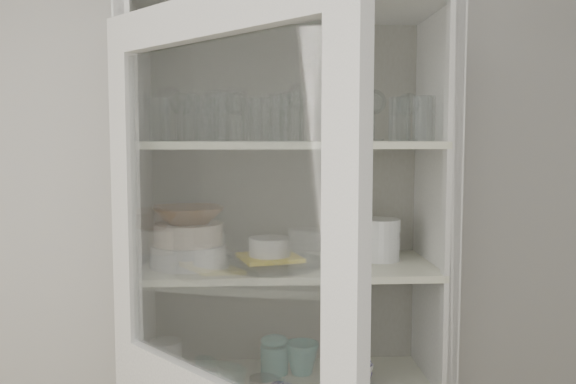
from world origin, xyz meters
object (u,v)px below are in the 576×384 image
(goblet_1, at_px, (237,114))
(glass_platter, at_px, (270,262))
(terracotta_bowl, at_px, (188,215))
(measuring_cups, at_px, (263,383))
(yellow_trivet, at_px, (270,257))
(mug_white, at_px, (359,377))
(pantry_cabinet, at_px, (287,350))
(white_ramekin, at_px, (270,247))
(grey_bowl_stack, at_px, (380,240))
(goblet_3, at_px, (408,115))
(plate_stack_front, at_px, (189,255))
(mug_teal, at_px, (302,358))
(goblet_0, at_px, (182,114))
(white_canister, at_px, (166,359))
(mug_blue, at_px, (354,373))
(teal_jar, at_px, (274,357))
(cream_bowl, at_px, (189,234))
(goblet_2, at_px, (374,113))
(plate_stack_back, at_px, (196,245))

(goblet_1, bearing_deg, glass_platter, -56.00)
(terracotta_bowl, xyz_separation_m, measuring_cups, (0.24, -0.03, -0.55))
(yellow_trivet, xyz_separation_m, mug_white, (0.28, -0.06, -0.38))
(pantry_cabinet, relative_size, white_ramekin, 15.65)
(measuring_cups, bearing_deg, grey_bowl_stack, 12.99)
(white_ramekin, bearing_deg, measuring_cups, -128.89)
(yellow_trivet, distance_m, grey_bowl_stack, 0.38)
(goblet_3, height_order, white_ramekin, goblet_3)
(terracotta_bowl, xyz_separation_m, yellow_trivet, (0.26, -0.01, -0.14))
(goblet_3, relative_size, plate_stack_front, 0.72)
(pantry_cabinet, height_order, mug_teal, pantry_cabinet)
(goblet_0, distance_m, white_canister, 0.83)
(mug_blue, height_order, teal_jar, teal_jar)
(goblet_3, xyz_separation_m, glass_platter, (-0.47, -0.11, -0.48))
(white_ramekin, bearing_deg, mug_teal, 39.27)
(cream_bowl, relative_size, measuring_cups, 2.40)
(glass_platter, relative_size, white_canister, 2.66)
(white_ramekin, bearing_deg, goblet_3, 13.08)
(goblet_2, xyz_separation_m, grey_bowl_stack, (0.01, -0.06, -0.42))
(white_canister, bearing_deg, goblet_1, 18.33)
(mug_blue, bearing_deg, measuring_cups, 169.94)
(terracotta_bowl, distance_m, white_ramekin, 0.28)
(pantry_cabinet, distance_m, goblet_0, 0.88)
(mug_white, bearing_deg, mug_blue, 95.92)
(plate_stack_back, xyz_separation_m, mug_white, (0.53, -0.22, -0.40))
(pantry_cabinet, height_order, teal_jar, pantry_cabinet)
(glass_platter, distance_m, mug_white, 0.47)
(glass_platter, relative_size, measuring_cups, 3.71)
(yellow_trivet, bearing_deg, goblet_0, 156.56)
(pantry_cabinet, xyz_separation_m, plate_stack_back, (-0.31, 0.05, 0.36))
(mug_teal, bearing_deg, goblet_0, 173.42)
(goblet_2, bearing_deg, plate_stack_front, -169.14)
(plate_stack_back, relative_size, mug_teal, 1.78)
(cream_bowl, relative_size, white_canister, 1.72)
(mug_white, relative_size, teal_jar, 0.84)
(glass_platter, distance_m, teal_jar, 0.37)
(terracotta_bowl, bearing_deg, goblet_1, 45.36)
(yellow_trivet, bearing_deg, goblet_2, 19.24)
(goblet_1, xyz_separation_m, mug_white, (0.39, -0.22, -0.85))
(goblet_0, distance_m, goblet_2, 0.65)
(terracotta_bowl, distance_m, mug_blue, 0.75)
(plate_stack_back, relative_size, cream_bowl, 0.95)
(yellow_trivet, xyz_separation_m, teal_jar, (0.02, 0.10, -0.37))
(plate_stack_back, height_order, mug_blue, plate_stack_back)
(terracotta_bowl, bearing_deg, white_canister, 139.94)
(plate_stack_back, height_order, terracotta_bowl, terracotta_bowl)
(goblet_0, bearing_deg, plate_stack_front, -75.92)
(glass_platter, relative_size, mug_blue, 2.94)
(white_canister, bearing_deg, pantry_cabinet, 3.17)
(pantry_cabinet, height_order, white_canister, pantry_cabinet)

